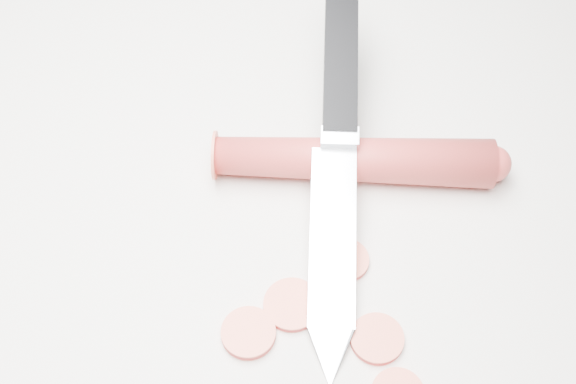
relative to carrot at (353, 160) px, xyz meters
The scene contains 7 objects.
ground 0.07m from the carrot, 80.71° to the right, with size 2.40×2.40×0.00m, color silver.
carrot is the anchor object (origin of this frame).
carrot_slice_0 0.12m from the carrot, 75.06° to the right, with size 0.04×0.04×0.01m, color #F26147.
carrot_slice_1 0.13m from the carrot, 47.86° to the right, with size 0.03×0.03×0.01m, color #F26147.
carrot_slice_3 0.14m from the carrot, 82.22° to the right, with size 0.04×0.04×0.01m, color #F26147.
carrot_slice_4 0.07m from the carrot, 58.28° to the right, with size 0.03×0.03×0.01m, color #F26147.
kitchen_knife 0.03m from the carrot, 93.35° to the right, with size 0.20×0.26×0.07m, color silver, non-canonical shape.
Camera 1 is at (0.15, -0.22, 0.48)m, focal length 50.00 mm.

